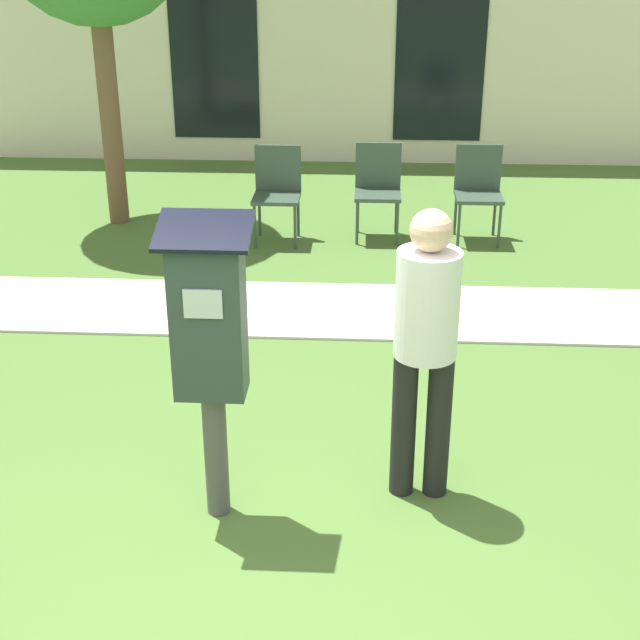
{
  "coord_description": "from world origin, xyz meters",
  "views": [
    {
      "loc": [
        0.56,
        -3.21,
        2.8
      ],
      "look_at": [
        0.34,
        0.72,
        1.05
      ],
      "focal_mm": 50.0,
      "sensor_mm": 36.0,
      "label": 1
    }
  ],
  "objects_px": {
    "outdoor_chair_left": "(277,186)",
    "outdoor_chair_right": "(478,185)",
    "parking_meter": "(209,334)",
    "person_standing": "(426,335)",
    "outdoor_chair_middle": "(378,183)"
  },
  "relations": [
    {
      "from": "parking_meter",
      "to": "outdoor_chair_middle",
      "type": "relative_size",
      "value": 1.77
    },
    {
      "from": "person_standing",
      "to": "outdoor_chair_left",
      "type": "xyz_separation_m",
      "value": [
        -1.17,
        4.18,
        -0.4
      ]
    },
    {
      "from": "parking_meter",
      "to": "outdoor_chair_middle",
      "type": "height_order",
      "value": "parking_meter"
    },
    {
      "from": "person_standing",
      "to": "outdoor_chair_right",
      "type": "height_order",
      "value": "person_standing"
    },
    {
      "from": "outdoor_chair_left",
      "to": "parking_meter",
      "type": "bearing_deg",
      "value": -92.31
    },
    {
      "from": "parking_meter",
      "to": "outdoor_chair_left",
      "type": "distance_m",
      "value": 4.44
    },
    {
      "from": "person_standing",
      "to": "outdoor_chair_middle",
      "type": "xyz_separation_m",
      "value": [
        -0.21,
        4.34,
        -0.4
      ]
    },
    {
      "from": "parking_meter",
      "to": "outdoor_chair_left",
      "type": "relative_size",
      "value": 1.77
    },
    {
      "from": "parking_meter",
      "to": "outdoor_chair_left",
      "type": "height_order",
      "value": "parking_meter"
    },
    {
      "from": "outdoor_chair_left",
      "to": "outdoor_chair_right",
      "type": "height_order",
      "value": "same"
    },
    {
      "from": "outdoor_chair_middle",
      "to": "outdoor_chair_left",
      "type": "bearing_deg",
      "value": 166.26
    },
    {
      "from": "parking_meter",
      "to": "person_standing",
      "type": "height_order",
      "value": "parking_meter"
    },
    {
      "from": "parking_meter",
      "to": "outdoor_chair_middle",
      "type": "distance_m",
      "value": 4.67
    },
    {
      "from": "outdoor_chair_left",
      "to": "person_standing",
      "type": "bearing_deg",
      "value": -78.31
    },
    {
      "from": "parking_meter",
      "to": "person_standing",
      "type": "bearing_deg",
      "value": 12.68
    }
  ]
}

